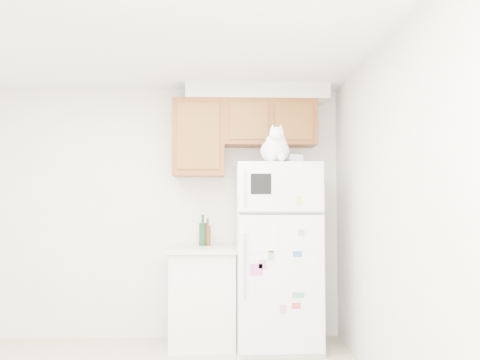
{
  "coord_description": "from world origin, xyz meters",
  "views": [
    {
      "loc": [
        0.72,
        -3.15,
        1.31
      ],
      "look_at": [
        0.89,
        1.55,
        1.55
      ],
      "focal_mm": 38.0,
      "sensor_mm": 36.0,
      "label": 1
    }
  ],
  "objects": [
    {
      "name": "room_shell",
      "position": [
        0.12,
        0.24,
        1.67
      ],
      "size": [
        3.84,
        4.04,
        2.52
      ],
      "color": "white",
      "rests_on": "ground_plane"
    },
    {
      "name": "refrigerator",
      "position": [
        1.24,
        1.61,
        0.85
      ],
      "size": [
        0.76,
        0.78,
        1.7
      ],
      "color": "white",
      "rests_on": "ground_plane"
    },
    {
      "name": "base_counter",
      "position": [
        0.55,
        1.68,
        0.46
      ],
      "size": [
        0.64,
        0.64,
        0.92
      ],
      "color": "white",
      "rests_on": "ground_plane"
    },
    {
      "name": "cat",
      "position": [
        1.21,
        1.37,
        1.82
      ],
      "size": [
        0.32,
        0.47,
        0.33
      ],
      "color": "white",
      "rests_on": "refrigerator"
    },
    {
      "name": "storage_box_back",
      "position": [
        1.35,
        1.68,
        1.75
      ],
      "size": [
        0.19,
        0.14,
        0.1
      ],
      "primitive_type": "cube",
      "rotation": [
        0.0,
        0.0,
        -0.05
      ],
      "color": "white",
      "rests_on": "refrigerator"
    },
    {
      "name": "storage_box_front",
      "position": [
        1.4,
        1.59,
        1.74
      ],
      "size": [
        0.18,
        0.16,
        0.09
      ],
      "primitive_type": "cube",
      "rotation": [
        0.0,
        0.0,
        0.4
      ],
      "color": "white",
      "rests_on": "refrigerator"
    },
    {
      "name": "bottle_green",
      "position": [
        0.54,
        1.84,
        1.07
      ],
      "size": [
        0.07,
        0.07,
        0.3
      ],
      "primitive_type": null,
      "color": "#19381E",
      "rests_on": "base_counter"
    },
    {
      "name": "bottle_amber",
      "position": [
        0.59,
        1.86,
        1.05
      ],
      "size": [
        0.06,
        0.06,
        0.27
      ],
      "primitive_type": null,
      "color": "#593814",
      "rests_on": "base_counter"
    }
  ]
}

